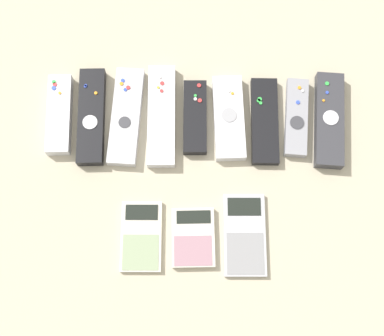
# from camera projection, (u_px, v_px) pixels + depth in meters

# --- Properties ---
(ground_plane) EXTENTS (3.00, 3.00, 0.00)m
(ground_plane) POSITION_uv_depth(u_px,v_px,m) (192.00, 184.00, 1.05)
(ground_plane) COLOR #B2A88E
(remote_0) EXTENTS (0.05, 0.17, 0.03)m
(remote_0) POSITION_uv_depth(u_px,v_px,m) (57.00, 115.00, 1.08)
(remote_0) COLOR silver
(remote_0) RESTS_ON ground_plane
(remote_1) EXTENTS (0.06, 0.20, 0.03)m
(remote_1) POSITION_uv_depth(u_px,v_px,m) (89.00, 117.00, 1.08)
(remote_1) COLOR black
(remote_1) RESTS_ON ground_plane
(remote_2) EXTENTS (0.07, 0.21, 0.02)m
(remote_2) POSITION_uv_depth(u_px,v_px,m) (124.00, 116.00, 1.08)
(remote_2) COLOR #B7B7BC
(remote_2) RESTS_ON ground_plane
(remote_3) EXTENTS (0.06, 0.21, 0.02)m
(remote_3) POSITION_uv_depth(u_px,v_px,m) (159.00, 116.00, 1.08)
(remote_3) COLOR silver
(remote_3) RESTS_ON ground_plane
(remote_4) EXTENTS (0.05, 0.15, 0.02)m
(remote_4) POSITION_uv_depth(u_px,v_px,m) (192.00, 117.00, 1.08)
(remote_4) COLOR black
(remote_4) RESTS_ON ground_plane
(remote_5) EXTENTS (0.07, 0.18, 0.02)m
(remote_5) POSITION_uv_depth(u_px,v_px,m) (227.00, 118.00, 1.08)
(remote_5) COLOR silver
(remote_5) RESTS_ON ground_plane
(remote_6) EXTENTS (0.05, 0.18, 0.02)m
(remote_6) POSITION_uv_depth(u_px,v_px,m) (262.00, 121.00, 1.08)
(remote_6) COLOR black
(remote_6) RESTS_ON ground_plane
(remote_7) EXTENTS (0.05, 0.17, 0.02)m
(remote_7) POSITION_uv_depth(u_px,v_px,m) (294.00, 117.00, 1.08)
(remote_7) COLOR gray
(remote_7) RESTS_ON ground_plane
(remote_8) EXTENTS (0.07, 0.20, 0.03)m
(remote_8) POSITION_uv_depth(u_px,v_px,m) (327.00, 120.00, 1.07)
(remote_8) COLOR #333338
(remote_8) RESTS_ON ground_plane
(calculator_0) EXTENTS (0.08, 0.14, 0.01)m
(calculator_0) POSITION_uv_depth(u_px,v_px,m) (139.00, 236.00, 1.02)
(calculator_0) COLOR beige
(calculator_0) RESTS_ON ground_plane
(calculator_1) EXTENTS (0.08, 0.12, 0.02)m
(calculator_1) POSITION_uv_depth(u_px,v_px,m) (190.00, 237.00, 1.02)
(calculator_1) COLOR beige
(calculator_1) RESTS_ON ground_plane
(calculator_2) EXTENTS (0.08, 0.16, 0.01)m
(calculator_2) POSITION_uv_depth(u_px,v_px,m) (242.00, 235.00, 1.02)
(calculator_2) COLOR #B2B2B7
(calculator_2) RESTS_ON ground_plane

